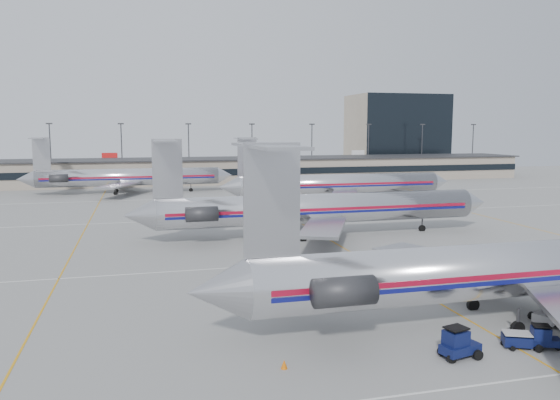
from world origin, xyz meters
name	(u,v)px	position (x,y,z in m)	size (l,w,h in m)	color
ground	(409,286)	(0.00, 0.00, 0.00)	(260.00, 260.00, 0.00)	gray
apron_markings	(363,259)	(0.00, 10.00, 0.01)	(160.00, 0.15, 0.02)	silver
terminal	(229,170)	(0.00, 97.97, 3.16)	(162.00, 17.00, 6.25)	gray
light_mast_row	(221,147)	(0.00, 112.00, 8.58)	(163.60, 0.40, 15.28)	#38383D
distant_building	(396,133)	(62.00, 128.00, 12.50)	(30.00, 20.00, 25.00)	tan
jet_foreground	(522,268)	(3.79, -9.59, 3.74)	(49.24, 29.00, 12.89)	silver
jet_second_row	(313,208)	(-1.34, 23.03, 3.65)	(48.11, 28.33, 12.59)	silver
jet_third_row	(335,184)	(12.50, 52.46, 3.57)	(44.95, 27.65, 12.29)	silver
jet_back_row	(125,177)	(-25.51, 78.27, 3.52)	(44.32, 27.26, 12.12)	silver
tug_left	(458,344)	(-4.45, -14.64, 0.88)	(2.60, 1.72, 1.94)	#0B123E
tug_center	(543,338)	(1.42, -14.72, 0.71)	(2.14, 1.62, 1.56)	#0B123E
cart_inner	(517,340)	(0.05, -14.10, 0.50)	(1.98, 1.70, 0.95)	#0B123E
belt_loader	(557,311)	(6.05, -10.68, 0.69)	(5.00, 3.05, 2.57)	#A1A1A1
ramp_worker_near	(550,296)	(7.94, -7.75, 0.77)	(0.56, 0.37, 1.53)	#A7C912
cone_left	(284,364)	(-14.87, -13.43, 0.27)	(0.39, 0.39, 0.53)	#D35F07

